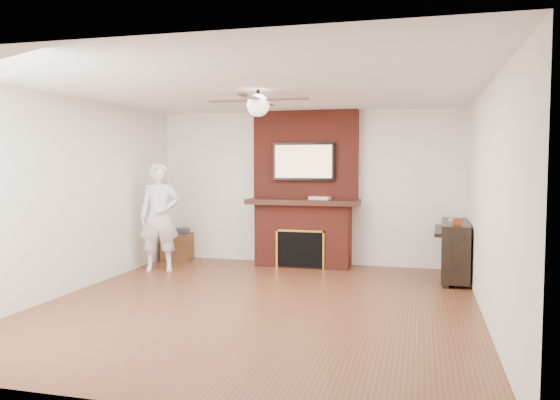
% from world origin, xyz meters
% --- Properties ---
extents(room_shell, '(5.36, 5.86, 2.86)m').
position_xyz_m(room_shell, '(0.00, 0.00, 1.25)').
color(room_shell, brown).
rests_on(room_shell, ground).
extents(fireplace, '(1.78, 0.64, 2.50)m').
position_xyz_m(fireplace, '(0.00, 2.55, 1.00)').
color(fireplace, maroon).
rests_on(fireplace, ground).
extents(tv, '(1.00, 0.08, 0.60)m').
position_xyz_m(tv, '(0.00, 2.50, 1.68)').
color(tv, black).
rests_on(tv, fireplace).
extents(ceiling_fan, '(1.21, 1.21, 0.31)m').
position_xyz_m(ceiling_fan, '(-0.00, 0.00, 2.33)').
color(ceiling_fan, black).
rests_on(ceiling_fan, room_shell).
extents(person, '(0.71, 0.59, 1.66)m').
position_xyz_m(person, '(-2.06, 1.56, 0.83)').
color(person, white).
rests_on(person, ground).
extents(side_table, '(0.53, 0.53, 0.53)m').
position_xyz_m(side_table, '(-2.20, 2.48, 0.25)').
color(side_table, '#5A3319').
rests_on(side_table, ground).
extents(piano, '(0.51, 1.27, 0.91)m').
position_xyz_m(piano, '(2.30, 2.00, 0.44)').
color(piano, black).
rests_on(piano, ground).
extents(cable_box, '(0.35, 0.23, 0.05)m').
position_xyz_m(cable_box, '(0.28, 2.45, 1.10)').
color(cable_box, silver).
rests_on(cable_box, fireplace).
extents(candle_orange, '(0.07, 0.07, 0.13)m').
position_xyz_m(candle_orange, '(-0.06, 2.39, 0.06)').
color(candle_orange, red).
rests_on(candle_orange, ground).
extents(candle_green, '(0.07, 0.07, 0.10)m').
position_xyz_m(candle_green, '(-0.08, 2.38, 0.05)').
color(candle_green, '#487830').
rests_on(candle_green, ground).
extents(candle_cream, '(0.08, 0.08, 0.11)m').
position_xyz_m(candle_cream, '(0.12, 2.31, 0.06)').
color(candle_cream, '#F5DCC3').
rests_on(candle_cream, ground).
extents(candle_blue, '(0.07, 0.07, 0.07)m').
position_xyz_m(candle_blue, '(0.18, 2.38, 0.03)').
color(candle_blue, '#315A93').
rests_on(candle_blue, ground).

